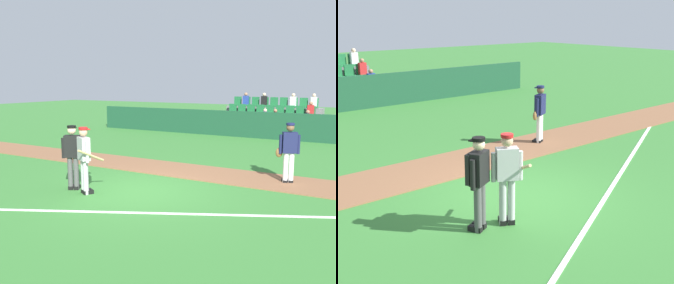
% 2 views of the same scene
% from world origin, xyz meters
% --- Properties ---
extents(ground_plane, '(80.00, 80.00, 0.00)m').
position_xyz_m(ground_plane, '(0.00, 0.00, 0.00)').
color(ground_plane, '#387A33').
extents(infield_dirt_path, '(28.00, 1.93, 0.03)m').
position_xyz_m(infield_dirt_path, '(0.00, 2.69, 0.01)').
color(infield_dirt_path, brown).
rests_on(infield_dirt_path, ground).
extents(foul_line_chalk, '(10.86, 5.28, 0.01)m').
position_xyz_m(foul_line_chalk, '(3.00, -0.50, 0.01)').
color(foul_line_chalk, white).
rests_on(foul_line_chalk, ground).
extents(dugout_fence, '(20.00, 0.16, 1.38)m').
position_xyz_m(dugout_fence, '(0.00, 11.22, 0.69)').
color(dugout_fence, '#19472D').
rests_on(dugout_fence, ground).
extents(stadium_bleachers, '(5.55, 2.95, 2.30)m').
position_xyz_m(stadium_bleachers, '(0.02, 13.10, 0.63)').
color(stadium_bleachers, slate).
rests_on(stadium_bleachers, ground).
extents(batter_grey_jersey, '(0.64, 0.79, 1.76)m').
position_xyz_m(batter_grey_jersey, '(-1.10, -0.91, 0.97)').
color(batter_grey_jersey, '#B2B2B2').
rests_on(batter_grey_jersey, ground).
extents(umpire_home_plate, '(0.54, 0.44, 1.76)m').
position_xyz_m(umpire_home_plate, '(-1.65, -0.76, 1.00)').
color(umpire_home_plate, '#4C4C4C').
rests_on(umpire_home_plate, ground).
extents(runner_navy_jersey, '(0.65, 0.42, 1.76)m').
position_xyz_m(runner_navy_jersey, '(3.28, 2.76, 0.96)').
color(runner_navy_jersey, white).
rests_on(runner_navy_jersey, ground).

